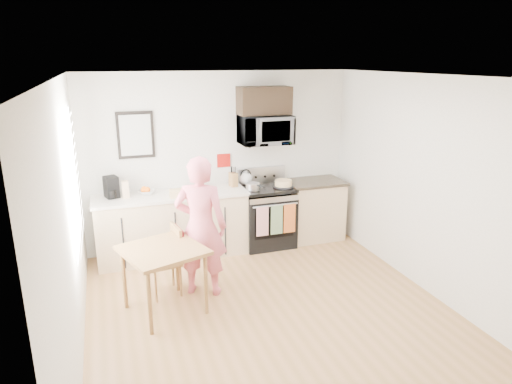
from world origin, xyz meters
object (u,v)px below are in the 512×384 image
object	(u,v)px
range	(267,217)
microwave	(265,130)
chair	(173,250)
cake	(283,184)
dining_table	(163,256)
person	(201,227)

from	to	relation	value
range	microwave	world-z (taller)	microwave
chair	cake	size ratio (longest dim) A/B	2.76
dining_table	cake	world-z (taller)	cake
dining_table	range	bearing A→B (deg)	39.64
microwave	range	bearing A→B (deg)	-89.94
range	chair	size ratio (longest dim) A/B	1.36
person	cake	bearing A→B (deg)	-119.36
person	chair	size ratio (longest dim) A/B	2.01
microwave	cake	bearing A→B (deg)	-41.58
range	person	world-z (taller)	person
dining_table	chair	distance (m)	0.46
chair	person	bearing A→B (deg)	-29.46
person	dining_table	bearing A→B (deg)	55.08
microwave	cake	world-z (taller)	microwave
person	cake	size ratio (longest dim) A/B	5.53
person	dining_table	xyz separation A→B (m)	(-0.49, -0.29, -0.18)
range	cake	distance (m)	0.59
microwave	dining_table	size ratio (longest dim) A/B	0.85
person	dining_table	size ratio (longest dim) A/B	1.91
chair	range	bearing A→B (deg)	24.32
dining_table	microwave	bearing A→B (deg)	41.61
dining_table	person	bearing A→B (deg)	30.23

